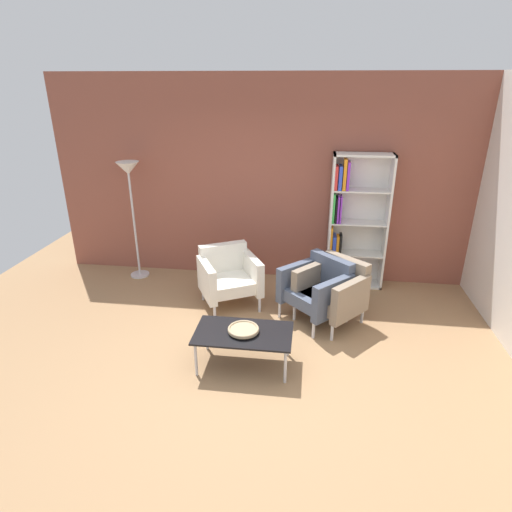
{
  "coord_description": "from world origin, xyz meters",
  "views": [
    {
      "loc": [
        0.55,
        -3.53,
        2.78
      ],
      "look_at": [
        -0.02,
        0.84,
        0.95
      ],
      "focal_mm": 29.67,
      "sensor_mm": 36.0,
      "label": 1
    }
  ],
  "objects": [
    {
      "name": "armchair_near_window",
      "position": [
        0.7,
        1.19,
        0.41
      ],
      "size": [
        0.95,
        0.95,
        0.78
      ],
      "rotation": [
        0.0,
        0.0,
        -0.78
      ],
      "color": "#4C566B",
      "rests_on": "ground_plane"
    },
    {
      "name": "ground_plane",
      "position": [
        0.0,
        0.0,
        0.0
      ],
      "size": [
        8.32,
        8.32,
        0.0
      ],
      "primitive_type": "plane",
      "color": "#9E7751"
    },
    {
      "name": "decorative_bowl",
      "position": [
        -0.06,
        0.12,
        0.43
      ],
      "size": [
        0.32,
        0.32,
        0.05
      ],
      "color": "tan",
      "rests_on": "coffee_table_low"
    },
    {
      "name": "floor_lamp_torchiere",
      "position": [
        -2.0,
        2.11,
        1.45
      ],
      "size": [
        0.32,
        0.32,
        1.74
      ],
      "color": "silver",
      "rests_on": "ground_plane"
    },
    {
      "name": "armchair_spare_guest",
      "position": [
        -0.46,
        1.41,
        0.41
      ],
      "size": [
        0.93,
        0.9,
        0.78
      ],
      "rotation": [
        0.0,
        0.0,
        0.5
      ],
      "color": "white",
      "rests_on": "ground_plane"
    },
    {
      "name": "brick_back_panel",
      "position": [
        0.0,
        2.46,
        1.45
      ],
      "size": [
        6.4,
        0.12,
        2.9
      ],
      "primitive_type": "cube",
      "color": "brown",
      "rests_on": "ground_plane"
    },
    {
      "name": "bookshelf_tall",
      "position": [
        1.14,
        2.25,
        0.94
      ],
      "size": [
        0.8,
        0.3,
        1.9
      ],
      "color": "silver",
      "rests_on": "ground_plane"
    },
    {
      "name": "armchair_corner_red",
      "position": [
        0.89,
        1.17,
        0.41
      ],
      "size": [
        0.95,
        0.94,
        0.78
      ],
      "rotation": [
        0.0,
        0.0,
        -0.72
      ],
      "color": "gray",
      "rests_on": "ground_plane"
    },
    {
      "name": "coffee_table_low",
      "position": [
        -0.06,
        0.12,
        0.37
      ],
      "size": [
        1.0,
        0.56,
        0.4
      ],
      "color": "black",
      "rests_on": "ground_plane"
    }
  ]
}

